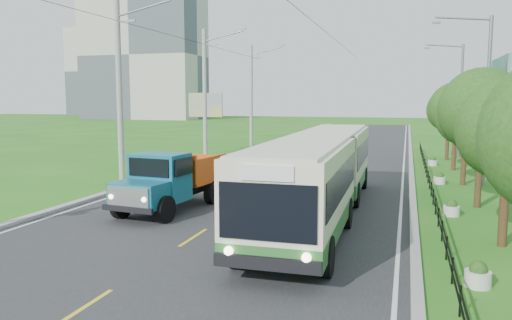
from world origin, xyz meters
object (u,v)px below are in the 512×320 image
at_px(streetlight_mid, 484,95).
at_px(planter_front, 478,276).
at_px(billboard_right, 499,88).
at_px(pole_mid, 205,94).
at_px(planter_near, 451,209).
at_px(dump_truck, 171,177).
at_px(tree_third, 483,115).
at_px(tree_back, 449,113).
at_px(billboard_left, 206,109).
at_px(pole_near, 120,91).
at_px(tree_second, 509,136).
at_px(planter_far, 433,162).
at_px(bus, 321,169).
at_px(tree_fourth, 467,119).
at_px(planter_mid, 439,179).
at_px(streetlight_far, 459,96).
at_px(pole_far, 252,95).

distance_m(streetlight_mid, planter_front, 16.78).
relative_size(planter_front, billboard_right, 0.09).
relative_size(pole_mid, streetlight_mid, 1.10).
relative_size(planter_near, dump_truck, 0.11).
distance_m(tree_third, streetlight_mid, 5.98).
bearing_deg(planter_near, tree_back, 86.43).
height_order(tree_third, planter_near, tree_third).
bearing_deg(planter_near, billboard_left, 135.16).
height_order(pole_near, tree_second, pole_near).
relative_size(planter_far, bus, 0.04).
relative_size(tree_fourth, dump_truck, 0.88).
bearing_deg(billboard_right, planter_mid, -121.66).
height_order(planter_mid, billboard_left, billboard_left).
distance_m(tree_fourth, planter_mid, 3.53).
height_order(tree_second, streetlight_mid, streetlight_mid).
bearing_deg(planter_near, billboard_right, 75.20).
height_order(tree_fourth, planter_front, tree_fourth).
xyz_separation_m(tree_fourth, billboard_right, (2.44, 5.86, 1.76)).
bearing_deg(tree_back, streetlight_mid, -86.30).
distance_m(tree_fourth, streetlight_far, 13.94).
bearing_deg(streetlight_far, bus, -106.64).
relative_size(streetlight_far, billboard_left, 1.74).
bearing_deg(pole_far, pole_near, -90.00).
distance_m(planter_near, billboard_left, 25.78).
relative_size(tree_third, streetlight_mid, 0.66).
distance_m(tree_second, bus, 6.85).
height_order(tree_second, bus, tree_second).
distance_m(pole_mid, planter_near, 23.08).
distance_m(streetlight_mid, planter_mid, 5.05).
xyz_separation_m(billboard_right, dump_truck, (-14.94, -16.30, -3.94)).
bearing_deg(streetlight_far, pole_far, 165.19).
height_order(streetlight_far, bus, streetlight_far).
height_order(pole_near, streetlight_far, pole_near).
bearing_deg(planter_near, tree_third, 59.59).
bearing_deg(planter_front, streetlight_mid, 82.73).
height_order(tree_fourth, dump_truck, tree_fourth).
bearing_deg(streetlight_mid, billboard_left, 153.60).
bearing_deg(tree_third, pole_mid, 144.64).
distance_m(tree_back, bus, 22.77).
bearing_deg(tree_fourth, dump_truck, -140.13).
xyz_separation_m(bus, dump_truck, (-6.21, -0.62, -0.51)).
xyz_separation_m(planter_near, dump_truck, (-11.24, -2.30, 1.12)).
bearing_deg(tree_third, tree_second, -90.00).
relative_size(streetlight_mid, billboard_left, 1.74).
xyz_separation_m(tree_second, streetlight_far, (0.79, 25.86, 1.38)).
relative_size(billboard_left, bus, 0.31).
bearing_deg(pole_far, pole_mid, -90.00).
relative_size(pole_far, planter_mid, 14.93).
bearing_deg(billboard_right, pole_mid, 177.22).
distance_m(planter_near, dump_truck, 11.53).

